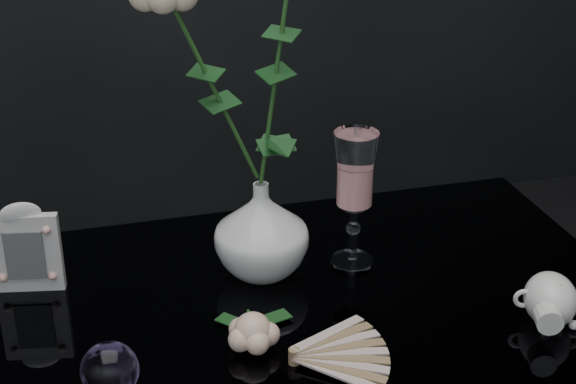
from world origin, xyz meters
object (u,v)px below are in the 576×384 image
object	(u,v)px
picture_frame	(25,247)
loose_rose	(253,331)
wine_glass	(354,200)
pearl_jar	(551,297)
paperweight	(110,371)
vase	(261,229)

from	to	relation	value
picture_frame	loose_rose	distance (m)	0.35
picture_frame	wine_glass	bearing A→B (deg)	4.93
wine_glass	pearl_jar	bearing A→B (deg)	-46.27
paperweight	loose_rose	distance (m)	0.19
wine_glass	pearl_jar	world-z (taller)	wine_glass
vase	paperweight	distance (m)	0.33
paperweight	loose_rose	xyz separation A→B (m)	(0.18, 0.05, -0.01)
picture_frame	loose_rose	world-z (taller)	picture_frame
vase	paperweight	world-z (taller)	vase
picture_frame	loose_rose	xyz separation A→B (m)	(0.27, -0.22, -0.04)
vase	picture_frame	xyz separation A→B (m)	(-0.33, 0.04, -0.00)
vase	wine_glass	bearing A→B (deg)	-4.23
vase	loose_rose	distance (m)	0.19
picture_frame	pearl_jar	xyz separation A→B (m)	(0.66, -0.26, -0.03)
wine_glass	pearl_jar	distance (m)	0.30
paperweight	vase	bearing A→B (deg)	43.27
wine_glass	loose_rose	size ratio (longest dim) A/B	1.41
wine_glass	picture_frame	distance (m)	0.47
loose_rose	picture_frame	bearing A→B (deg)	154.78
wine_glass	pearl_jar	size ratio (longest dim) A/B	0.84
picture_frame	pearl_jar	bearing A→B (deg)	-10.26
picture_frame	pearl_jar	world-z (taller)	picture_frame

